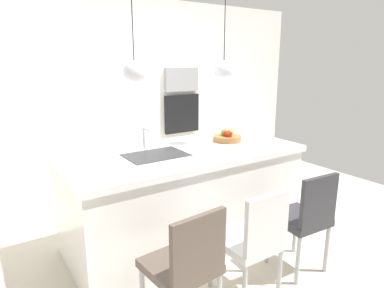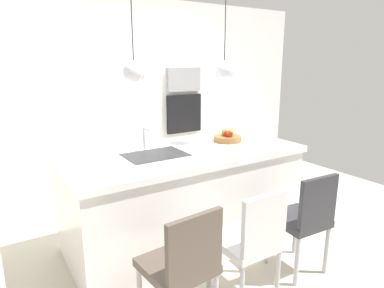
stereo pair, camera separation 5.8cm
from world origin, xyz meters
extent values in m
plane|color=beige|center=(0.00, 0.00, 0.00)|extent=(6.60, 6.60, 0.00)
cube|color=white|center=(0.00, 1.65, 1.30)|extent=(6.00, 0.10, 2.60)
cube|color=white|center=(0.00, 0.00, 0.45)|extent=(2.24, 1.00, 0.90)
cube|color=white|center=(0.00, 0.00, 0.93)|extent=(2.30, 1.06, 0.06)
cube|color=#2D2D30|center=(-0.30, 0.00, 0.95)|extent=(0.56, 0.40, 0.02)
cylinder|color=silver|center=(-0.30, 0.24, 1.07)|extent=(0.02, 0.02, 0.22)
cylinder|color=silver|center=(-0.30, 0.16, 1.17)|extent=(0.02, 0.16, 0.02)
cylinder|color=#9E6B38|center=(0.60, 0.07, 0.99)|extent=(0.30, 0.30, 0.06)
sphere|color=olive|center=(0.58, 0.09, 1.05)|extent=(0.08, 0.08, 0.08)
sphere|color=red|center=(0.58, 0.05, 1.04)|extent=(0.08, 0.08, 0.08)
sphere|color=#B22D1E|center=(0.58, 0.02, 1.04)|extent=(0.08, 0.08, 0.08)
sphere|color=orange|center=(0.59, 0.04, 1.05)|extent=(0.09, 0.09, 0.09)
ellipsoid|color=yellow|center=(0.64, 0.04, 1.07)|extent=(0.16, 0.16, 0.07)
cube|color=#9E9EA3|center=(0.96, 1.58, 1.53)|extent=(0.54, 0.08, 0.34)
cube|color=black|center=(0.96, 1.58, 1.03)|extent=(0.56, 0.08, 0.56)
cube|color=brown|center=(-0.62, -0.94, 0.45)|extent=(0.47, 0.48, 0.06)
cube|color=brown|center=(-0.60, -1.14, 0.69)|extent=(0.42, 0.08, 0.42)
cylinder|color=#B2B2B7|center=(-0.45, -0.73, 0.21)|extent=(0.04, 0.04, 0.42)
cube|color=silver|center=(-0.03, -0.94, 0.45)|extent=(0.42, 0.46, 0.06)
cube|color=silver|center=(-0.03, -1.15, 0.69)|extent=(0.40, 0.04, 0.42)
cylinder|color=#B2B2B7|center=(0.15, -0.73, 0.21)|extent=(0.04, 0.04, 0.42)
cylinder|color=#B2B2B7|center=(-0.21, -0.74, 0.21)|extent=(0.04, 0.04, 0.42)
cylinder|color=#B2B2B7|center=(0.15, -1.14, 0.21)|extent=(0.04, 0.04, 0.42)
cube|color=#333338|center=(0.59, -0.94, 0.47)|extent=(0.43, 0.45, 0.06)
cube|color=#333338|center=(0.58, -1.13, 0.70)|extent=(0.39, 0.06, 0.41)
cylinder|color=#B2B2B7|center=(0.77, -0.77, 0.22)|extent=(0.04, 0.04, 0.44)
cylinder|color=#B2B2B7|center=(0.43, -0.74, 0.22)|extent=(0.04, 0.04, 0.44)
cylinder|color=#B2B2B7|center=(0.75, -1.13, 0.22)|extent=(0.04, 0.04, 0.44)
cylinder|color=#B2B2B7|center=(0.40, -1.11, 0.22)|extent=(0.04, 0.04, 0.44)
sphere|color=silver|center=(-0.48, 0.00, 1.71)|extent=(0.19, 0.19, 0.19)
cylinder|color=black|center=(-0.48, 0.00, 2.10)|extent=(0.01, 0.01, 0.60)
sphere|color=silver|center=(0.48, 0.00, 1.71)|extent=(0.19, 0.19, 0.19)
cylinder|color=black|center=(0.48, 0.00, 2.10)|extent=(0.01, 0.01, 0.60)
camera|label=1|loc=(-1.66, -2.66, 1.80)|focal=31.58mm
camera|label=2|loc=(-1.61, -2.69, 1.80)|focal=31.58mm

